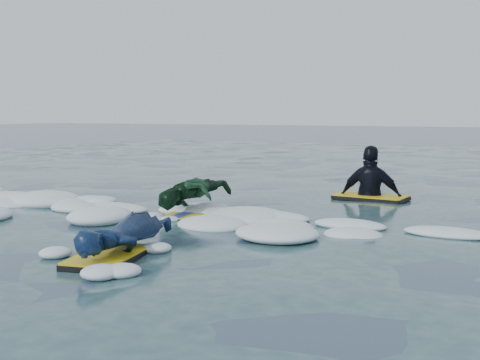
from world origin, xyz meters
name	(u,v)px	position (x,y,z in m)	size (l,w,h in m)	color
ground	(161,239)	(0.00, 0.00, 0.00)	(120.00, 120.00, 0.00)	#1B2941
foam_band	(208,224)	(0.00, 1.03, 0.00)	(12.00, 3.10, 0.30)	white
prone_woman_unit	(123,237)	(0.15, -0.85, 0.20)	(0.77, 1.57, 0.38)	black
prone_child_unit	(194,197)	(-0.49, 1.50, 0.27)	(0.74, 1.37, 0.52)	black
waiting_rider_unit	(371,199)	(1.26, 4.12, 0.02)	(1.21, 0.73, 1.74)	black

